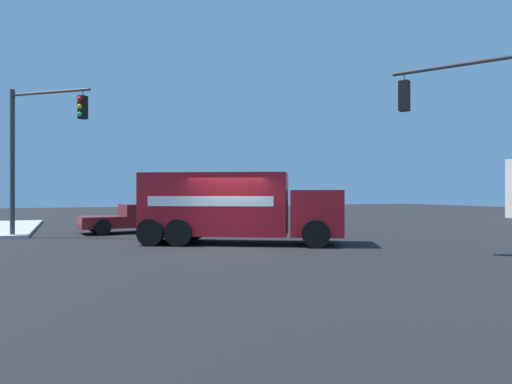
% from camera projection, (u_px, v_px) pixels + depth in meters
% --- Properties ---
extents(ground_plane, '(100.00, 100.00, 0.00)m').
position_uv_depth(ground_plane, '(230.00, 249.00, 15.81)').
color(ground_plane, black).
extents(delivery_truck, '(5.83, 7.82, 2.70)m').
position_uv_depth(delivery_truck, '(235.00, 207.00, 17.59)').
color(delivery_truck, '#AD141E').
rests_on(delivery_truck, ground).
extents(traffic_light_primary, '(2.66, 3.20, 6.29)m').
position_uv_depth(traffic_light_primary, '(35.00, 139.00, 19.42)').
color(traffic_light_primary, '#38383D').
rests_on(traffic_light_primary, sidewalk_corner_near).
extents(traffic_light_secondary, '(4.33, 2.83, 5.84)m').
position_uv_depth(traffic_light_secondary, '(512.00, 118.00, 12.68)').
color(traffic_light_secondary, '#38383D').
rests_on(traffic_light_secondary, sidewalk_corner_far).
extents(pickup_maroon, '(2.73, 5.39, 1.38)m').
position_uv_depth(pickup_maroon, '(136.00, 217.00, 22.56)').
color(pickup_maroon, maroon).
rests_on(pickup_maroon, ground).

